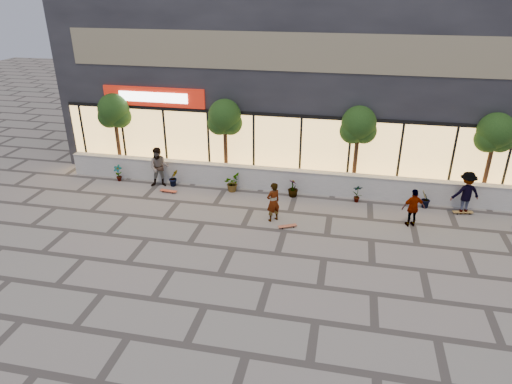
% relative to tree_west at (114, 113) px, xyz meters
% --- Properties ---
extents(ground, '(80.00, 80.00, 0.00)m').
position_rel_tree_west_xyz_m(ground, '(9.00, -7.70, -2.99)').
color(ground, gray).
rests_on(ground, ground).
extents(planter_wall, '(22.00, 0.42, 1.04)m').
position_rel_tree_west_xyz_m(planter_wall, '(9.00, -0.70, -2.46)').
color(planter_wall, silver).
rests_on(planter_wall, ground).
extents(retail_building, '(24.00, 9.17, 8.50)m').
position_rel_tree_west_xyz_m(retail_building, '(9.00, 4.79, 1.26)').
color(retail_building, black).
rests_on(retail_building, ground).
extents(shrub_a, '(0.43, 0.29, 0.81)m').
position_rel_tree_west_xyz_m(shrub_a, '(0.50, -1.25, -2.58)').
color(shrub_a, '#183611').
rests_on(shrub_a, ground).
extents(shrub_b, '(0.57, 0.57, 0.81)m').
position_rel_tree_west_xyz_m(shrub_b, '(3.30, -1.25, -2.58)').
color(shrub_b, '#183611').
rests_on(shrub_b, ground).
extents(shrub_c, '(0.68, 0.77, 0.81)m').
position_rel_tree_west_xyz_m(shrub_c, '(6.10, -1.25, -2.58)').
color(shrub_c, '#183611').
rests_on(shrub_c, ground).
extents(shrub_d, '(0.64, 0.64, 0.81)m').
position_rel_tree_west_xyz_m(shrub_d, '(8.90, -1.25, -2.58)').
color(shrub_d, '#183611').
rests_on(shrub_d, ground).
extents(shrub_e, '(0.46, 0.35, 0.81)m').
position_rel_tree_west_xyz_m(shrub_e, '(11.70, -1.25, -2.58)').
color(shrub_e, '#183611').
rests_on(shrub_e, ground).
extents(shrub_f, '(0.55, 0.57, 0.81)m').
position_rel_tree_west_xyz_m(shrub_f, '(14.50, -1.25, -2.58)').
color(shrub_f, '#183611').
rests_on(shrub_f, ground).
extents(tree_west, '(1.60, 1.50, 3.92)m').
position_rel_tree_west_xyz_m(tree_west, '(0.00, 0.00, 0.00)').
color(tree_west, '#402316').
rests_on(tree_west, ground).
extents(tree_midwest, '(1.60, 1.50, 3.92)m').
position_rel_tree_west_xyz_m(tree_midwest, '(5.50, 0.00, 0.00)').
color(tree_midwest, '#402316').
rests_on(tree_midwest, ground).
extents(tree_mideast, '(1.60, 1.50, 3.92)m').
position_rel_tree_west_xyz_m(tree_mideast, '(11.50, 0.00, 0.00)').
color(tree_mideast, '#402316').
rests_on(tree_mideast, ground).
extents(tree_east, '(1.60, 1.50, 3.92)m').
position_rel_tree_west_xyz_m(tree_east, '(17.00, 0.00, 0.00)').
color(tree_east, '#402316').
rests_on(tree_east, ground).
extents(skater_center, '(0.70, 0.69, 1.64)m').
position_rel_tree_west_xyz_m(skater_center, '(8.42, -3.66, -2.17)').
color(skater_center, silver).
rests_on(skater_center, ground).
extents(skater_left, '(1.05, 0.90, 1.88)m').
position_rel_tree_west_xyz_m(skater_left, '(2.69, -1.40, -2.04)').
color(skater_left, '#887C58').
rests_on(skater_left, ground).
extents(skater_right_near, '(0.98, 0.64, 1.55)m').
position_rel_tree_west_xyz_m(skater_right_near, '(13.79, -2.97, -2.21)').
color(skater_right_near, white).
rests_on(skater_right_near, ground).
extents(skater_right_far, '(1.32, 1.00, 1.82)m').
position_rel_tree_west_xyz_m(skater_right_far, '(15.98, -1.40, -2.08)').
color(skater_right_far, maroon).
rests_on(skater_right_far, ground).
extents(skateboard_center, '(0.75, 0.50, 0.09)m').
position_rel_tree_west_xyz_m(skateboard_center, '(9.09, -4.13, -2.91)').
color(skateboard_center, '#9E4D33').
rests_on(skateboard_center, ground).
extents(skateboard_left, '(0.81, 0.27, 0.10)m').
position_rel_tree_west_xyz_m(skateboard_left, '(3.32, -2.01, -2.91)').
color(skateboard_left, '#E44B2A').
rests_on(skateboard_left, ground).
extents(skateboard_right_near, '(0.84, 0.35, 0.10)m').
position_rel_tree_west_xyz_m(skateboard_right_near, '(16.00, -1.50, -2.90)').
color(skateboard_right_near, olive).
rests_on(skateboard_right_near, ground).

